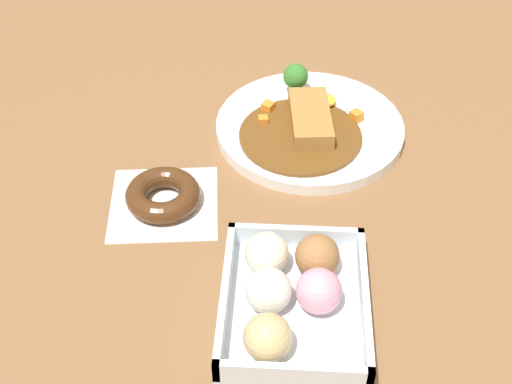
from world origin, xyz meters
TOP-DOWN VIEW (x-y plane):
  - ground_plane at (0.00, 0.00)m, footprint 1.60×1.60m
  - curry_plate at (-0.15, 0.02)m, footprint 0.28×0.28m
  - donut_box at (0.18, 0.00)m, footprint 0.20×0.16m
  - chocolate_ring_donut at (0.02, -0.17)m, footprint 0.16×0.16m

SIDE VIEW (x-z plane):
  - ground_plane at x=0.00m, z-range 0.00..0.00m
  - curry_plate at x=-0.15m, z-range -0.02..0.05m
  - chocolate_ring_donut at x=0.02m, z-range 0.00..0.03m
  - donut_box at x=0.18m, z-range -0.01..0.06m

